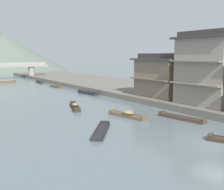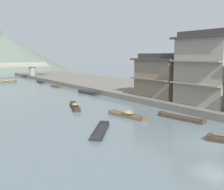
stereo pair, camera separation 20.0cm
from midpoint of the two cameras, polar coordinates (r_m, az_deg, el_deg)
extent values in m
plane|color=slate|center=(22.84, 19.93, -9.19)|extent=(400.00, 400.00, 0.00)
cube|color=#6B665B|center=(54.31, 3.93, 1.59)|extent=(18.00, 110.00, 0.80)
cube|color=#33281E|center=(23.36, 19.52, -7.91)|extent=(0.97, 0.70, 0.21)
cube|color=#423328|center=(29.64, 14.06, -4.72)|extent=(1.66, 5.38, 0.27)
cube|color=#423328|center=(31.02, 10.24, -3.55)|extent=(0.85, 0.47, 0.24)
cube|color=#423328|center=(28.31, 18.28, -4.97)|extent=(0.85, 0.47, 0.24)
cube|color=#423328|center=(29.28, 13.62, -4.52)|extent=(0.78, 4.77, 0.08)
cube|color=#423328|center=(29.94, 14.51, -4.27)|extent=(0.78, 4.77, 0.08)
cube|color=brown|center=(29.95, 3.12, -4.37)|extent=(1.93, 5.09, 0.24)
cube|color=brown|center=(31.52, 0.01, -3.30)|extent=(1.00, 0.52, 0.22)
cube|color=brown|center=(28.40, 6.58, -4.64)|extent=(1.00, 0.52, 0.22)
cube|color=brown|center=(29.57, 2.47, -4.22)|extent=(0.87, 4.42, 0.08)
cube|color=brown|center=(30.27, 3.75, -3.93)|extent=(0.87, 4.42, 0.08)
ellipsoid|color=olive|center=(29.87, 3.12, -3.66)|extent=(1.17, 1.48, 0.52)
cube|color=#33281E|center=(35.24, -7.86, -2.51)|extent=(2.54, 5.31, 0.26)
cube|color=#33281E|center=(32.74, -7.37, -2.88)|extent=(0.82, 0.59, 0.24)
cube|color=#33281E|center=(37.67, -8.30, -1.45)|extent=(0.82, 0.59, 0.24)
cube|color=#33281E|center=(35.26, -7.26, -2.22)|extent=(1.67, 4.59, 0.08)
cube|color=#33281E|center=(35.17, -8.47, -2.26)|extent=(1.67, 4.59, 0.08)
ellipsoid|color=olive|center=(35.18, -7.87, -1.97)|extent=(1.05, 1.23, 0.41)
cube|color=#232326|center=(24.21, -2.51, -7.48)|extent=(4.19, 4.81, 0.19)
cube|color=#232326|center=(26.61, -1.72, -5.63)|extent=(0.91, 0.83, 0.17)
cube|color=#232326|center=(21.73, -3.50, -8.82)|extent=(0.91, 0.83, 0.17)
cube|color=#232326|center=(24.24, -3.57, -7.13)|extent=(3.18, 3.85, 0.08)
cube|color=#232326|center=(24.11, -1.45, -7.20)|extent=(3.18, 3.85, 0.08)
cube|color=brown|center=(71.94, -21.31, 2.46)|extent=(5.02, 1.85, 0.29)
cube|color=brown|center=(72.88, -19.65, 2.83)|extent=(0.51, 0.85, 0.26)
cube|color=brown|center=(71.56, -21.18, 2.59)|extent=(4.37, 0.97, 0.08)
cube|color=brown|center=(72.29, -21.44, 2.63)|extent=(4.37, 0.97, 0.08)
ellipsoid|color=olive|center=(71.91, -21.32, 2.75)|extent=(1.25, 1.00, 0.44)
cube|color=#232326|center=(69.83, -14.85, 2.57)|extent=(1.33, 4.56, 0.23)
cube|color=#232326|center=(71.85, -15.24, 2.88)|extent=(0.84, 0.44, 0.21)
cube|color=#232326|center=(67.78, -14.45, 2.61)|extent=(0.84, 0.44, 0.21)
cube|color=#232326|center=(69.73, -15.18, 2.67)|extent=(0.47, 3.98, 0.08)
cube|color=#232326|center=(69.91, -14.53, 2.71)|extent=(0.47, 3.98, 0.08)
cube|color=brown|center=(59.36, -11.59, 1.70)|extent=(1.29, 3.98, 0.18)
cube|color=brown|center=(60.99, -12.32, 2.01)|extent=(1.00, 0.41, 0.16)
cube|color=brown|center=(57.71, -10.84, 1.71)|extent=(1.00, 0.41, 0.16)
cube|color=brown|center=(59.14, -12.04, 1.79)|extent=(0.25, 3.43, 0.08)
cube|color=brown|center=(59.56, -11.15, 1.86)|extent=(0.25, 3.43, 0.08)
cube|color=#232326|center=(47.96, -5.10, 0.39)|extent=(1.63, 5.00, 0.30)
cube|color=#232326|center=(49.78, -6.67, 0.98)|extent=(0.91, 0.48, 0.27)
cube|color=#232326|center=(46.10, -3.41, 0.44)|extent=(0.91, 0.48, 0.27)
cube|color=#232326|center=(47.67, -5.53, 0.56)|extent=(0.68, 4.38, 0.08)
cube|color=#232326|center=(48.20, -4.67, 0.66)|extent=(0.68, 4.38, 0.08)
cube|color=gray|center=(34.44, 19.16, 4.53)|extent=(4.33, 6.87, 7.80)
cube|color=gray|center=(32.58, 16.36, 2.17)|extent=(0.70, 6.87, 0.16)
cube|color=gray|center=(32.43, 16.55, 6.75)|extent=(0.70, 6.87, 0.16)
cube|color=#3D3838|center=(34.45, 19.48, 11.21)|extent=(5.23, 7.77, 0.24)
cube|color=#3D3838|center=(34.48, 19.52, 11.99)|extent=(2.60, 7.77, 0.70)
cube|color=#7F705B|center=(39.99, 10.49, 3.42)|extent=(5.08, 7.19, 5.20)
cube|color=brown|center=(38.05, 7.35, 3.26)|extent=(0.70, 7.19, 0.16)
cube|color=#3D3838|center=(39.87, 10.59, 7.32)|extent=(5.98, 8.09, 0.24)
cube|color=#3D3838|center=(39.86, 10.61, 8.00)|extent=(3.05, 8.09, 0.70)
cube|color=gray|center=(82.81, -21.28, 5.58)|extent=(23.87, 2.40, 0.60)
cylinder|color=gray|center=(84.73, -16.47, 4.51)|extent=(1.80, 1.80, 3.36)
cube|color=gray|center=(83.77, -21.45, 6.04)|extent=(23.87, 0.30, 0.70)
cone|color=#5B6B5B|center=(131.25, -21.61, 8.16)|extent=(56.00, 56.00, 15.74)
camera|label=1|loc=(0.10, -90.15, -0.02)|focal=44.00mm
camera|label=2|loc=(0.10, 89.85, 0.02)|focal=44.00mm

